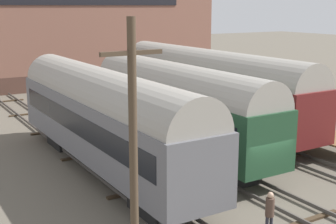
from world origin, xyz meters
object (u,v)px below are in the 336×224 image
train_car_grey (103,115)px  person_worker (270,210)px  train_car_green (176,102)px  train_car_maroon (208,84)px  utility_pole (133,156)px

train_car_grey → person_worker: 9.78m
train_car_green → person_worker: train_car_green is taller
train_car_grey → person_worker: (2.30, -9.31, -1.92)m
train_car_maroon → person_worker: 15.66m
train_car_grey → utility_pole: size_ratio=2.15×
train_car_green → person_worker: 10.66m
train_car_maroon → utility_pole: bearing=-132.4°
train_car_green → utility_pole: size_ratio=1.93×
train_car_grey → person_worker: train_car_grey is taller
train_car_grey → utility_pole: bearing=-108.7°
train_car_green → train_car_grey: size_ratio=0.90×
train_car_green → utility_pole: (-8.03, -10.50, 1.19)m
train_car_maroon → train_car_grey: bearing=-155.2°
train_car_grey → person_worker: bearing=-76.1°
utility_pole → train_car_grey: bearing=71.3°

